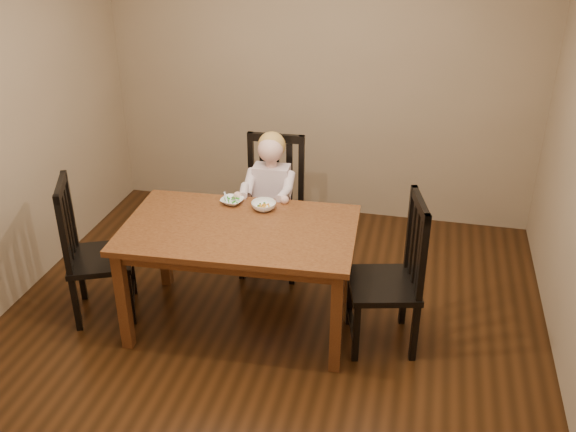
% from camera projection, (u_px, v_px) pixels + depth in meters
% --- Properties ---
extents(room, '(4.01, 4.01, 2.71)m').
position_uv_depth(room, '(265.00, 156.00, 4.09)').
color(room, '#3B1E0C').
rests_on(room, ground).
extents(dining_table, '(1.65, 1.05, 0.80)m').
position_uv_depth(dining_table, '(240.00, 239.00, 4.45)').
color(dining_table, '#482310').
rests_on(dining_table, room).
extents(chair_child, '(0.50, 0.48, 1.13)m').
position_uv_depth(chair_child, '(273.00, 208.00, 5.25)').
color(chair_child, black).
rests_on(chair_child, room).
extents(chair_left, '(0.60, 0.61, 1.08)m').
position_uv_depth(chair_left, '(92.00, 252.00, 4.65)').
color(chair_left, black).
rests_on(chair_left, room).
extents(chair_right, '(0.56, 0.58, 1.11)m').
position_uv_depth(chair_right, '(392.00, 277.00, 4.33)').
color(chair_right, black).
rests_on(chair_right, room).
extents(toddler, '(0.40, 0.49, 0.65)m').
position_uv_depth(toddler, '(271.00, 192.00, 5.12)').
color(toddler, white).
rests_on(toddler, chair_child).
extents(bowl_peas, '(0.19, 0.19, 0.04)m').
position_uv_depth(bowl_peas, '(232.00, 201.00, 4.72)').
color(bowl_peas, white).
rests_on(bowl_peas, dining_table).
extents(bowl_veg, '(0.19, 0.19, 0.06)m').
position_uv_depth(bowl_veg, '(264.00, 206.00, 4.63)').
color(bowl_veg, white).
rests_on(bowl_veg, dining_table).
extents(fork, '(0.07, 0.11, 0.05)m').
position_uv_depth(fork, '(226.00, 199.00, 4.70)').
color(fork, silver).
rests_on(fork, bowl_peas).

